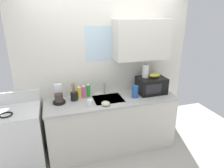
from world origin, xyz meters
TOP-DOWN VIEW (x-y plane):
  - kitchen_wall_assembly at (0.10, 0.31)m, footprint 2.86×0.42m
  - counter_unit at (-0.00, 0.00)m, footprint 2.09×0.63m
  - sink_faucet at (-0.06, 0.24)m, footprint 0.03×0.03m
  - stove_range at (-1.39, 0.00)m, footprint 0.60×0.60m
  - microwave at (0.71, 0.05)m, footprint 0.46×0.35m
  - banana_bunch at (0.76, 0.05)m, footprint 0.20×0.11m
  - paper_towel_roll at (0.61, 0.10)m, footprint 0.11×0.11m
  - coffee_maker at (-0.81, 0.11)m, footprint 0.19×0.21m
  - dish_soap_bottle_green at (-0.34, 0.20)m, footprint 0.06×0.06m
  - dish_soap_bottle_pink at (-0.42, 0.17)m, footprint 0.06×0.06m
  - dish_soap_bottle_yellow at (-0.49, 0.18)m, footprint 0.06×0.06m
  - cereal_canister at (0.37, -0.05)m, footprint 0.10×0.10m
  - mug_white at (-0.38, -0.14)m, footprint 0.08×0.08m
  - utensil_crock at (-0.58, 0.12)m, footprint 0.11×0.11m
  - small_bowl at (-0.16, -0.20)m, footprint 0.13×0.13m

SIDE VIEW (x-z plane):
  - stove_range at x=-1.39m, z-range -0.08..1.00m
  - counter_unit at x=0.00m, z-range 0.01..0.91m
  - small_bowl at x=-0.16m, z-range 0.90..0.96m
  - mug_white at x=-0.38m, z-range 0.90..0.99m
  - utensil_crock at x=-0.58m, z-range 0.83..1.12m
  - sink_faucet at x=-0.06m, z-range 0.90..1.09m
  - cereal_canister at x=0.37m, z-range 0.90..1.10m
  - dish_soap_bottle_yellow at x=-0.49m, z-range 0.89..1.11m
  - coffee_maker at x=-0.81m, z-range 0.86..1.14m
  - dish_soap_bottle_pink at x=-0.42m, z-range 0.89..1.12m
  - dish_soap_bottle_green at x=-0.34m, z-range 0.89..1.13m
  - microwave at x=0.71m, z-range 0.90..1.17m
  - banana_bunch at x=0.76m, z-range 1.17..1.24m
  - paper_towel_roll at x=0.61m, z-range 1.17..1.39m
  - kitchen_wall_assembly at x=0.10m, z-range 0.11..2.61m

